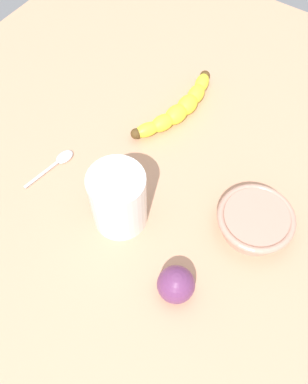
# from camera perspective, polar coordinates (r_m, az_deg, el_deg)

# --- Properties ---
(wooden_tabletop) EXTENTS (1.20, 1.20, 0.03)m
(wooden_tabletop) POSITION_cam_1_polar(r_m,az_deg,el_deg) (0.77, 3.18, 0.26)
(wooden_tabletop) COLOR tan
(wooden_tabletop) RESTS_ON ground
(banana) EXTENTS (0.08, 0.23, 0.04)m
(banana) POSITION_cam_1_polar(r_m,az_deg,el_deg) (0.85, 3.44, 11.36)
(banana) COLOR yellow
(banana) RESTS_ON wooden_tabletop
(smoothie_glass) EXTENTS (0.09, 0.09, 0.12)m
(smoothie_glass) POSITION_cam_1_polar(r_m,az_deg,el_deg) (0.68, -4.84, -1.13)
(smoothie_glass) COLOR silver
(smoothie_glass) RESTS_ON wooden_tabletop
(ceramic_bowl) EXTENTS (0.13, 0.13, 0.04)m
(ceramic_bowl) POSITION_cam_1_polar(r_m,az_deg,el_deg) (0.72, 13.73, -3.53)
(ceramic_bowl) COLOR tan
(ceramic_bowl) RESTS_ON wooden_tabletop
(plum_fruit) EXTENTS (0.06, 0.06, 0.06)m
(plum_fruit) POSITION_cam_1_polar(r_m,az_deg,el_deg) (0.65, 3.01, -12.44)
(plum_fruit) COLOR #6B3360
(plum_fruit) RESTS_ON wooden_tabletop
(teaspoon) EXTENTS (0.03, 0.11, 0.01)m
(teaspoon) POSITION_cam_1_polar(r_m,az_deg,el_deg) (0.81, -12.44, 4.42)
(teaspoon) COLOR silver
(teaspoon) RESTS_ON wooden_tabletop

